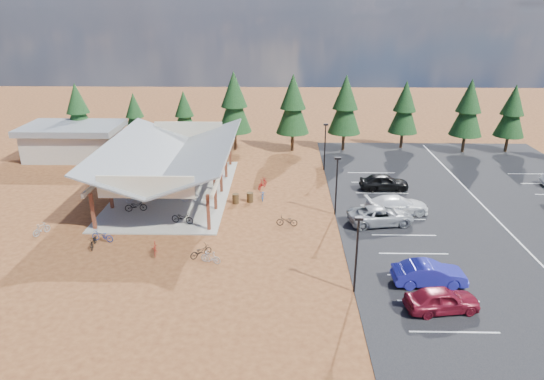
% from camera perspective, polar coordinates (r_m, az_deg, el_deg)
% --- Properties ---
extents(ground, '(140.00, 140.00, 0.00)m').
position_cam_1_polar(ground, '(40.10, 0.56, -3.98)').
color(ground, '#5A2D17').
rests_on(ground, ground).
extents(asphalt_lot, '(27.00, 44.00, 0.04)m').
position_cam_1_polar(asphalt_lot, '(46.50, 24.07, -2.25)').
color(asphalt_lot, black).
rests_on(asphalt_lot, ground).
extents(concrete_pad, '(10.60, 18.60, 0.10)m').
position_cam_1_polar(concrete_pad, '(47.66, -11.44, -0.17)').
color(concrete_pad, gray).
rests_on(concrete_pad, ground).
extents(bike_pavilion, '(11.65, 19.40, 4.97)m').
position_cam_1_polar(bike_pavilion, '(46.45, -11.77, 4.17)').
color(bike_pavilion, '#582519').
rests_on(bike_pavilion, concrete_pad).
extents(outbuilding, '(11.00, 7.00, 3.90)m').
position_cam_1_polar(outbuilding, '(61.40, -22.32, 5.39)').
color(outbuilding, '#ADA593').
rests_on(outbuilding, ground).
extents(lamp_post_0, '(0.50, 0.25, 5.14)m').
position_cam_1_polar(lamp_post_0, '(30.17, 9.95, -6.93)').
color(lamp_post_0, black).
rests_on(lamp_post_0, ground).
extents(lamp_post_1, '(0.50, 0.25, 5.14)m').
position_cam_1_polar(lamp_post_1, '(41.06, 7.61, 0.94)').
color(lamp_post_1, black).
rests_on(lamp_post_1, ground).
extents(lamp_post_2, '(0.50, 0.25, 5.14)m').
position_cam_1_polar(lamp_post_2, '(52.44, 6.26, 5.46)').
color(lamp_post_2, black).
rests_on(lamp_post_2, ground).
extents(trash_bin_0, '(0.60, 0.60, 0.90)m').
position_cam_1_polar(trash_bin_0, '(44.07, -4.30, -1.02)').
color(trash_bin_0, '#3D2B15').
rests_on(trash_bin_0, ground).
extents(trash_bin_1, '(0.60, 0.60, 0.90)m').
position_cam_1_polar(trash_bin_1, '(44.29, -2.60, -0.86)').
color(trash_bin_1, '#3D2B15').
rests_on(trash_bin_1, ground).
extents(pine_0, '(3.53, 3.53, 8.22)m').
position_cam_1_polar(pine_0, '(63.82, -21.88, 8.78)').
color(pine_0, '#382314').
rests_on(pine_0, ground).
extents(pine_1, '(2.91, 2.91, 6.77)m').
position_cam_1_polar(pine_1, '(63.30, -15.85, 8.57)').
color(pine_1, '#382314').
rests_on(pine_1, ground).
extents(pine_2, '(3.05, 3.05, 7.09)m').
position_cam_1_polar(pine_2, '(61.53, -10.28, 8.88)').
color(pine_2, '#382314').
rests_on(pine_2, ground).
extents(pine_3, '(4.13, 4.13, 9.61)m').
position_cam_1_polar(pine_3, '(59.29, -4.47, 10.22)').
color(pine_3, '#382314').
rests_on(pine_3, ground).
extents(pine_4, '(4.01, 4.01, 9.35)m').
position_cam_1_polar(pine_4, '(58.80, 2.48, 10.01)').
color(pine_4, '#382314').
rests_on(pine_4, ground).
extents(pine_5, '(3.96, 3.96, 9.23)m').
position_cam_1_polar(pine_5, '(59.56, 8.62, 9.87)').
color(pine_5, '#382314').
rests_on(pine_5, ground).
extents(pine_6, '(3.60, 3.60, 8.39)m').
position_cam_1_polar(pine_6, '(62.17, 15.34, 9.35)').
color(pine_6, '#382314').
rests_on(pine_6, ground).
extents(pine_7, '(3.82, 3.82, 8.90)m').
position_cam_1_polar(pine_7, '(62.58, 22.12, 8.92)').
color(pine_7, '#382314').
rests_on(pine_7, ground).
extents(pine_8, '(3.53, 3.53, 8.21)m').
position_cam_1_polar(pine_8, '(65.00, 26.42, 8.30)').
color(pine_8, '#382314').
rests_on(pine_8, ground).
extents(bike_0, '(1.97, 0.98, 0.99)m').
position_cam_1_polar(bike_0, '(43.64, -15.72, -1.81)').
color(bike_0, black).
rests_on(bike_0, concrete_pad).
extents(bike_1, '(1.63, 0.64, 0.95)m').
position_cam_1_polar(bike_1, '(45.52, -15.92, -0.89)').
color(bike_1, '#A1A4AA').
rests_on(bike_1, concrete_pad).
extents(bike_2, '(1.58, 0.81, 0.79)m').
position_cam_1_polar(bike_2, '(49.99, -15.20, 1.06)').
color(bike_2, navy).
rests_on(bike_2, concrete_pad).
extents(bike_3, '(1.89, 0.91, 1.10)m').
position_cam_1_polar(bike_3, '(54.72, -13.72, 3.10)').
color(bike_3, maroon).
rests_on(bike_3, concrete_pad).
extents(bike_4, '(2.02, 1.14, 1.01)m').
position_cam_1_polar(bike_4, '(40.40, -10.50, -3.22)').
color(bike_4, black).
rests_on(bike_4, concrete_pad).
extents(bike_5, '(1.75, 0.75, 1.02)m').
position_cam_1_polar(bike_5, '(44.65, -9.58, -0.74)').
color(bike_5, gray).
rests_on(bike_5, concrete_pad).
extents(bike_6, '(1.88, 1.03, 0.94)m').
position_cam_1_polar(bike_6, '(50.09, -6.83, 1.80)').
color(bike_6, navy).
rests_on(bike_6, concrete_pad).
extents(bike_7, '(1.81, 0.66, 1.07)m').
position_cam_1_polar(bike_7, '(53.34, -6.20, 3.10)').
color(bike_7, maroon).
rests_on(bike_7, concrete_pad).
extents(bike_8, '(0.83, 1.71, 0.86)m').
position_cam_1_polar(bike_8, '(38.56, -20.26, -5.76)').
color(bike_8, black).
rests_on(bike_8, ground).
extents(bike_9, '(1.13, 1.60, 0.94)m').
position_cam_1_polar(bike_9, '(42.18, -25.50, -4.16)').
color(bike_9, '#95999C').
rests_on(bike_9, ground).
extents(bike_10, '(1.92, 1.08, 0.95)m').
position_cam_1_polar(bike_10, '(39.21, -19.35, -5.10)').
color(bike_10, navy).
rests_on(bike_10, ground).
extents(bike_11, '(0.78, 1.66, 0.96)m').
position_cam_1_polar(bike_11, '(36.18, -13.61, -6.70)').
color(bike_11, maroon).
rests_on(bike_11, ground).
extents(bike_12, '(1.72, 1.58, 0.91)m').
position_cam_1_polar(bike_12, '(35.25, -8.37, -7.13)').
color(bike_12, black).
rests_on(bike_12, ground).
extents(bike_13, '(1.59, 0.94, 0.92)m').
position_cam_1_polar(bike_13, '(34.35, -7.23, -7.85)').
color(bike_13, '#9C9FA5').
rests_on(bike_13, ground).
extents(bike_14, '(0.58, 1.64, 0.86)m').
position_cam_1_polar(bike_14, '(44.82, -1.08, -0.60)').
color(bike_14, navy).
rests_on(bike_14, ground).
extents(bike_15, '(1.20, 1.78, 1.05)m').
position_cam_1_polar(bike_15, '(47.44, -1.13, 0.78)').
color(bike_15, '#9A0D0F').
rests_on(bike_15, ground).
extents(bike_16, '(1.76, 0.74, 0.90)m').
position_cam_1_polar(bike_16, '(39.54, 1.77, -3.65)').
color(bike_16, black).
rests_on(bike_16, ground).
extents(car_0, '(4.56, 2.38, 1.48)m').
position_cam_1_polar(car_0, '(30.75, 19.37, -12.07)').
color(car_0, maroon).
rests_on(car_0, asphalt_lot).
extents(car_1, '(4.71, 1.75, 1.54)m').
position_cam_1_polar(car_1, '(33.06, 18.01, -9.36)').
color(car_1, '#23249F').
rests_on(car_1, asphalt_lot).
extents(car_2, '(5.74, 3.34, 1.50)m').
position_cam_1_polar(car_2, '(40.68, 12.69, -2.93)').
color(car_2, '#94979B').
rests_on(car_2, asphalt_lot).
extents(car_3, '(5.67, 2.93, 1.57)m').
position_cam_1_polar(car_3, '(42.96, 14.48, -1.72)').
color(car_3, white).
rests_on(car_3, asphalt_lot).
extents(car_4, '(4.73, 2.04, 1.59)m').
position_cam_1_polar(car_4, '(48.16, 13.05, 0.93)').
color(car_4, black).
rests_on(car_4, asphalt_lot).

